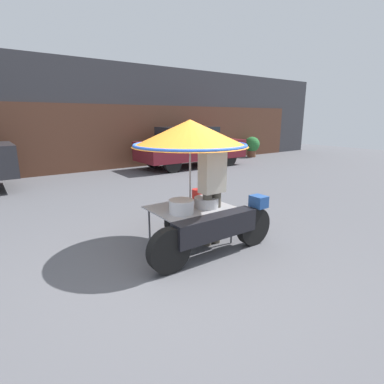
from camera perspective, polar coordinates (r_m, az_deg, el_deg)
ground_plane at (r=4.14m, az=-1.90°, el=-13.69°), size 36.00×36.00×0.00m
shopfront_building at (r=12.24m, az=-26.60°, el=12.68°), size 28.00×2.06×3.92m
vendor_motorcycle_cart at (r=4.39m, az=0.25°, el=7.47°), size 2.11×1.71×1.90m
vendor_person at (r=4.49m, az=3.86°, el=1.35°), size 0.38×0.22×1.67m
parked_car at (r=11.97m, az=-0.23°, el=8.67°), size 4.35×1.67×1.58m
potted_plant at (r=15.39m, az=11.35°, el=8.70°), size 0.75×0.75×1.00m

